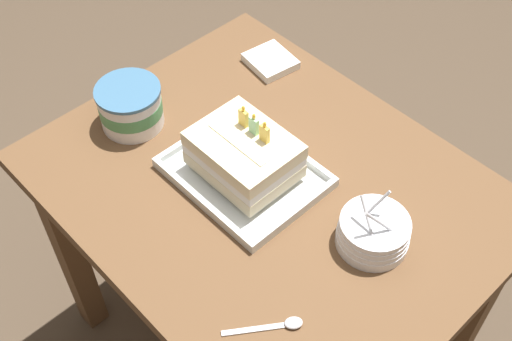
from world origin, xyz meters
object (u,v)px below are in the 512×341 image
object	(u,v)px
bowl_stack	(373,232)
ice_cream_tub	(130,106)
serving_spoon_near_tray	(283,325)
foil_tray	(244,174)
birthday_cake	(244,154)
napkin_pile	(270,61)

from	to	relation	value
bowl_stack	ice_cream_tub	xyz separation A→B (m)	(-0.58, -0.14, 0.02)
serving_spoon_near_tray	foil_tray	bearing A→B (deg)	148.22
birthday_cake	foil_tray	bearing A→B (deg)	-90.00
bowl_stack	napkin_pile	distance (m)	0.56
foil_tray	serving_spoon_near_tray	distance (m)	0.35
bowl_stack	serving_spoon_near_tray	bearing A→B (deg)	-88.02
bowl_stack	ice_cream_tub	world-z (taller)	bowl_stack
bowl_stack	serving_spoon_near_tray	size ratio (longest dim) A/B	1.10
foil_tray	serving_spoon_near_tray	size ratio (longest dim) A/B	2.42
bowl_stack	birthday_cake	bearing A→B (deg)	-167.60
birthday_cake	serving_spoon_near_tray	xyz separation A→B (m)	(0.30, -0.18, -0.06)
ice_cream_tub	napkin_pile	xyz separation A→B (m)	(0.07, 0.36, -0.04)
birthday_cake	bowl_stack	xyz separation A→B (m)	(0.29, 0.06, -0.04)
napkin_pile	foil_tray	bearing A→B (deg)	-52.90
birthday_cake	serving_spoon_near_tray	bearing A→B (deg)	-31.81
foil_tray	napkin_pile	distance (m)	0.36
foil_tray	serving_spoon_near_tray	xyz separation A→B (m)	(0.30, -0.18, -0.00)
serving_spoon_near_tray	bowl_stack	bearing A→B (deg)	91.98
foil_tray	napkin_pile	bearing A→B (deg)	127.10
foil_tray	birthday_cake	world-z (taller)	birthday_cake
birthday_cake	ice_cream_tub	bearing A→B (deg)	-165.65
foil_tray	napkin_pile	size ratio (longest dim) A/B	2.50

